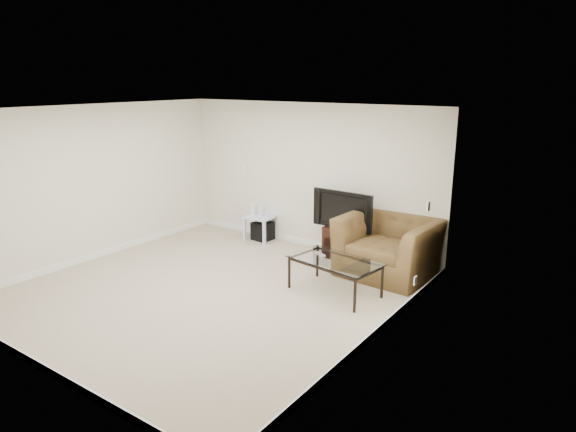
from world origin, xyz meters
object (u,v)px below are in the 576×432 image
Objects in this scene: television at (346,209)px; subwoofer at (263,231)px; coffee_table at (335,276)px; tv_stand at (346,243)px; recliner at (389,237)px; side_table at (261,228)px.

television is 1.88m from subwoofer.
tv_stand is at bearing 113.01° from coffee_table.
tv_stand is at bearing -0.70° from subwoofer.
television is 1.55m from coffee_table.
recliner reaches higher than subwoofer.
recliner reaches higher than side_table.
coffee_table is at bearing -30.44° from subwoofer.
subwoofer is at bearing 177.35° from recliner.
subwoofer is 2.67m from recliner.
recliner is 1.17m from coffee_table.
recliner is (0.87, -0.24, -0.25)m from television.
side_table is 0.08m from subwoofer.
subwoofer is at bearing -179.02° from television.
coffee_table reaches higher than side_table.
tv_stand is 1.98× the size of subwoofer.
coffee_table is at bearing -29.76° from side_table.
television is 3.06× the size of subwoofer.
side_table is at bearing 177.87° from recliner.
coffee_table is at bearing -64.01° from television.
television is 0.73× the size of recliner.
side_table reaches higher than subwoofer.
side_table is 0.35× the size of recliner.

